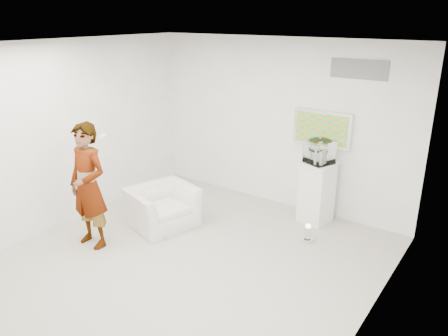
# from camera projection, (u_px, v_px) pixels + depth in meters

# --- Properties ---
(room) EXTENTS (5.01, 5.01, 3.00)m
(room) POSITION_uv_depth(u_px,v_px,m) (189.00, 160.00, 5.84)
(room) COLOR beige
(room) RESTS_ON ground
(tv) EXTENTS (1.00, 0.08, 0.60)m
(tv) POSITION_uv_depth(u_px,v_px,m) (322.00, 129.00, 7.25)
(tv) COLOR silver
(tv) RESTS_ON room
(logo_decal) EXTENTS (0.90, 0.02, 0.30)m
(logo_decal) POSITION_uv_depth(u_px,v_px,m) (359.00, 69.00, 6.68)
(logo_decal) COLOR slate
(logo_decal) RESTS_ON room
(person) EXTENTS (0.70, 0.46, 1.91)m
(person) POSITION_uv_depth(u_px,v_px,m) (88.00, 186.00, 6.42)
(person) COLOR silver
(person) RESTS_ON room
(armchair) EXTENTS (1.16, 1.24, 0.67)m
(armchair) POSITION_uv_depth(u_px,v_px,m) (162.00, 207.00, 7.22)
(armchair) COLOR silver
(armchair) RESTS_ON room
(pedestal) EXTENTS (0.59, 0.59, 1.05)m
(pedestal) POSITION_uv_depth(u_px,v_px,m) (316.00, 192.00, 7.31)
(pedestal) COLOR white
(pedestal) RESTS_ON room
(floor_uplight) EXTENTS (0.24, 0.24, 0.29)m
(floor_uplight) POSITION_uv_depth(u_px,v_px,m) (308.00, 233.00, 6.75)
(floor_uplight) COLOR silver
(floor_uplight) RESTS_ON room
(vitrine) EXTENTS (0.50, 0.50, 0.38)m
(vitrine) POSITION_uv_depth(u_px,v_px,m) (320.00, 152.00, 7.07)
(vitrine) COLOR white
(vitrine) RESTS_ON pedestal
(console) EXTENTS (0.07, 0.17, 0.23)m
(console) POSITION_uv_depth(u_px,v_px,m) (319.00, 156.00, 7.10)
(console) COLOR white
(console) RESTS_ON pedestal
(wii_remote) EXTENTS (0.08, 0.15, 0.04)m
(wii_remote) POSITION_uv_depth(u_px,v_px,m) (103.00, 136.00, 6.15)
(wii_remote) COLOR white
(wii_remote) RESTS_ON person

